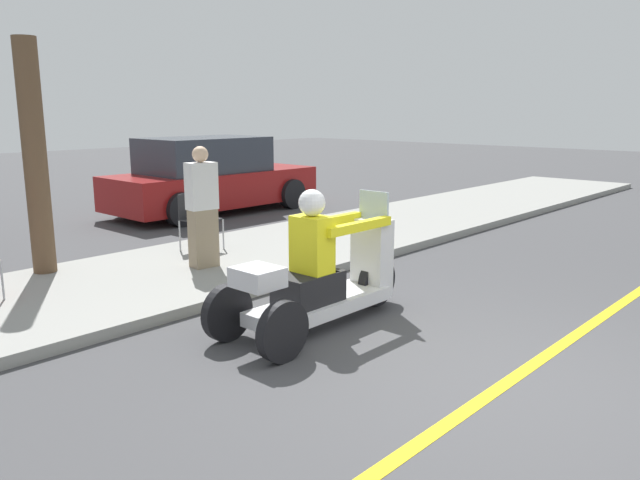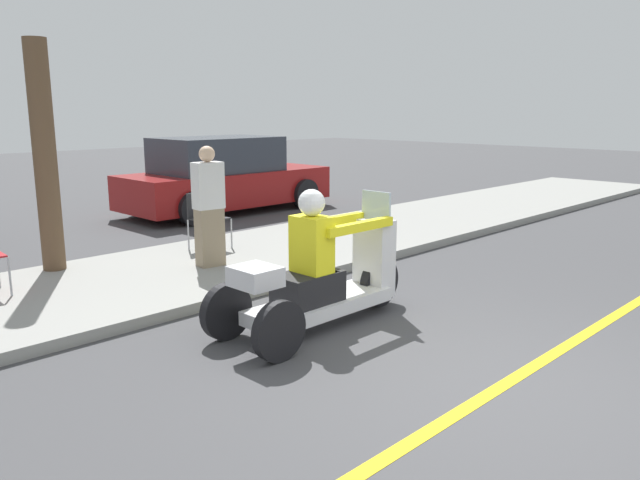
% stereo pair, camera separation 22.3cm
% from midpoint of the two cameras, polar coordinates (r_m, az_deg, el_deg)
% --- Properties ---
extents(ground_plane, '(60.00, 60.00, 0.00)m').
position_cam_midpoint_polar(ground_plane, '(5.20, 15.05, -12.83)').
color(ground_plane, '#424244').
extents(lane_stripe, '(24.00, 0.12, 0.01)m').
position_cam_midpoint_polar(lane_stripe, '(5.25, 15.38, -12.57)').
color(lane_stripe, gold).
rests_on(lane_stripe, ground).
extents(sidewalk_strip, '(28.00, 2.80, 0.12)m').
position_cam_midpoint_polar(sidewalk_strip, '(8.21, -14.65, -3.16)').
color(sidewalk_strip, gray).
rests_on(sidewalk_strip, ground).
extents(motorcycle_trike, '(2.35, 0.84, 1.39)m').
position_cam_midpoint_polar(motorcycle_trike, '(6.19, -0.92, -3.58)').
color(motorcycle_trike, black).
rests_on(motorcycle_trike, ground).
extents(spectator_by_tree, '(0.40, 0.27, 1.56)m').
position_cam_midpoint_polar(spectator_by_tree, '(8.16, -11.48, 2.75)').
color(spectator_by_tree, gray).
rests_on(spectator_by_tree, sidewalk_strip).
extents(folding_chair_curbside, '(0.52, 0.52, 0.82)m').
position_cam_midpoint_polar(folding_chair_curbside, '(9.26, -11.94, 2.25)').
color(folding_chair_curbside, '#A5A8AD').
rests_on(folding_chair_curbside, sidewalk_strip).
extents(parked_car_lot_right, '(4.44, 1.96, 1.57)m').
position_cam_midpoint_polar(parked_car_lot_right, '(13.23, -10.45, 5.64)').
color(parked_car_lot_right, maroon).
rests_on(parked_car_lot_right, ground).
extents(tree_trunk, '(0.28, 0.28, 2.86)m').
position_cam_midpoint_polar(tree_trunk, '(8.45, -25.31, 6.78)').
color(tree_trunk, brown).
rests_on(tree_trunk, sidewalk_strip).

